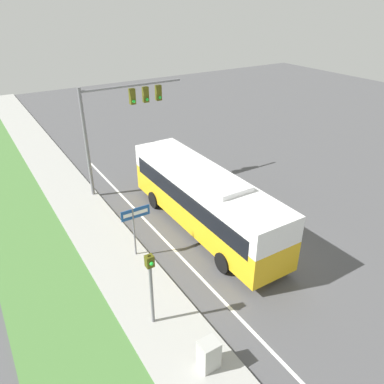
% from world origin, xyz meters
% --- Properties ---
extents(ground_plane, '(80.00, 80.00, 0.00)m').
position_xyz_m(ground_plane, '(0.00, 0.00, 0.00)').
color(ground_plane, '#4C4C4F').
extents(sidewalk, '(2.80, 80.00, 0.12)m').
position_xyz_m(sidewalk, '(-6.20, 0.00, 0.06)').
color(sidewalk, '#9E9E99').
rests_on(sidewalk, ground_plane).
extents(grass_verge, '(3.60, 80.00, 0.10)m').
position_xyz_m(grass_verge, '(-9.40, 0.00, 0.05)').
color(grass_verge, '#477538').
rests_on(grass_verge, ground_plane).
extents(lane_divider_near, '(0.14, 30.00, 0.01)m').
position_xyz_m(lane_divider_near, '(-3.60, 0.00, 0.00)').
color(lane_divider_near, silver).
rests_on(lane_divider_near, ground_plane).
extents(bus, '(2.64, 10.73, 3.36)m').
position_xyz_m(bus, '(-1.35, 3.56, 1.86)').
color(bus, gold).
rests_on(bus, ground_plane).
extents(signal_gantry, '(6.27, 0.41, 6.52)m').
position_xyz_m(signal_gantry, '(-2.91, 10.09, 4.79)').
color(signal_gantry, slate).
rests_on(signal_gantry, ground_plane).
extents(pedestrian_signal, '(0.28, 0.34, 3.14)m').
position_xyz_m(pedestrian_signal, '(-6.49, -0.79, 2.13)').
color(pedestrian_signal, slate).
rests_on(pedestrian_signal, ground_plane).
extents(street_sign, '(1.37, 0.08, 2.60)m').
position_xyz_m(street_sign, '(-5.26, 3.28, 1.87)').
color(street_sign, slate).
rests_on(street_sign, ground_plane).
extents(utility_cabinet, '(0.62, 0.56, 1.07)m').
position_xyz_m(utility_cabinet, '(-5.82, -3.44, 0.66)').
color(utility_cabinet, '#A8A8A3').
rests_on(utility_cabinet, sidewalk).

